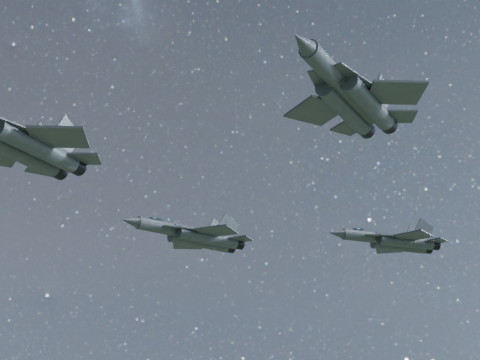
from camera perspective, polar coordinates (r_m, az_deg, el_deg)
jet_lead at (r=73.70m, az=-15.72°, el=2.79°), size 19.92×13.20×5.08m
jet_left at (r=97.68m, az=-3.30°, el=-3.96°), size 17.07×12.05×4.32m
jet_right at (r=70.38m, az=7.80°, el=5.99°), size 18.97×12.54×4.84m
jet_slot at (r=99.86m, az=10.86°, el=-4.28°), size 15.12×10.10×3.83m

